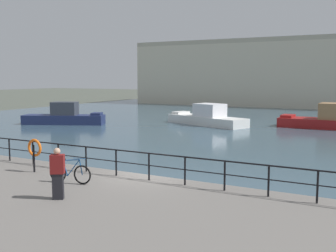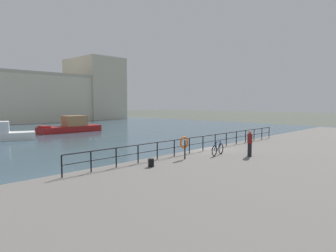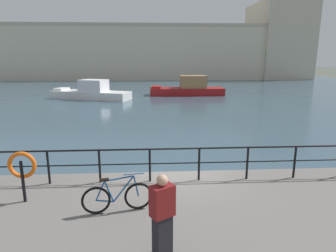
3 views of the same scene
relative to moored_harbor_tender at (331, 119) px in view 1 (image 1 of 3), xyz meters
name	(u,v)px [view 1 (image 1 of 3)]	position (x,y,z in m)	size (l,w,h in m)	color
ground_plane	(147,193)	(-3.74, -26.38, -0.85)	(240.00, 240.00, 0.00)	#4C5147
water_basin	(298,122)	(-3.74, 3.82, -0.84)	(80.00, 60.00, 0.01)	#385160
quay_promenade	(22,237)	(-3.74, -32.88, -0.45)	(56.00, 13.00, 0.78)	slate
moored_harbor_tender	(331,119)	(0.00, 0.00, 0.00)	(8.95, 2.82, 2.35)	maroon
moored_small_launch	(207,118)	(-11.20, -2.80, -0.10)	(9.18, 5.37, 2.13)	white
moored_red_daysailer	(65,117)	(-24.03, -9.09, -0.07)	(8.18, 5.19, 2.24)	navy
quay_railing	(116,158)	(-4.70, -27.13, 0.67)	(21.68, 0.07, 1.08)	black
parked_bicycle	(70,173)	(-5.52, -28.94, 0.33)	(1.75, 0.36, 0.98)	black
life_ring_stand	(35,149)	(-8.08, -28.21, 0.91)	(0.75, 0.16, 1.40)	black
standing_person	(58,173)	(-4.46, -30.68, 0.80)	(0.52, 0.47, 1.69)	black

